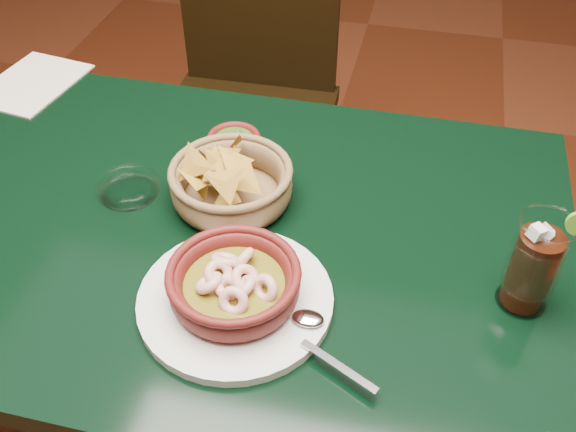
% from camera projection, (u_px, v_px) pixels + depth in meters
% --- Properties ---
extents(dining_table, '(1.20, 0.80, 0.75)m').
position_uv_depth(dining_table, '(214.00, 262.00, 1.15)').
color(dining_table, black).
rests_on(dining_table, ground).
extents(dining_chair, '(0.47, 0.47, 0.99)m').
position_uv_depth(dining_chair, '(250.00, 95.00, 1.75)').
color(dining_chair, black).
rests_on(dining_chair, ground).
extents(shrimp_plate, '(0.37, 0.29, 0.08)m').
position_uv_depth(shrimp_plate, '(235.00, 288.00, 0.92)').
color(shrimp_plate, silver).
rests_on(shrimp_plate, dining_table).
extents(chip_basket, '(0.24, 0.24, 0.15)m').
position_uv_depth(chip_basket, '(231.00, 183.00, 1.09)').
color(chip_basket, olive).
rests_on(chip_basket, dining_table).
extents(guacamole_ramekin, '(0.12, 0.12, 0.04)m').
position_uv_depth(guacamole_ramekin, '(234.00, 143.00, 1.21)').
color(guacamole_ramekin, '#501211').
rests_on(guacamole_ramekin, dining_table).
extents(cola_drink, '(0.16, 0.16, 0.18)m').
position_uv_depth(cola_drink, '(534.00, 264.00, 0.90)').
color(cola_drink, white).
rests_on(cola_drink, dining_table).
extents(glass_ashtray, '(0.12, 0.12, 0.03)m').
position_uv_depth(glass_ashtray, '(129.00, 188.00, 1.12)').
color(glass_ashtray, white).
rests_on(glass_ashtray, dining_table).
extents(paper_menu, '(0.20, 0.25, 0.00)m').
position_uv_depth(paper_menu, '(32.00, 83.00, 1.40)').
color(paper_menu, beige).
rests_on(paper_menu, dining_table).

